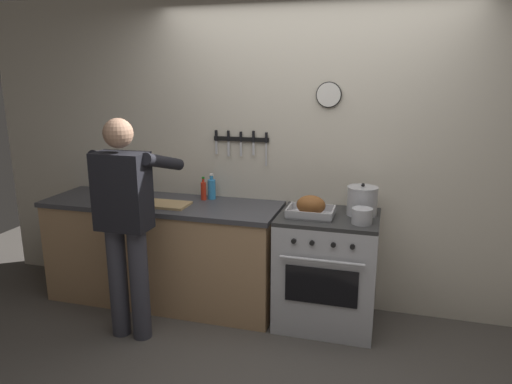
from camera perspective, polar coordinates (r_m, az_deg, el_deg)
name	(u,v)px	position (r m, az deg, el deg)	size (l,w,h in m)	color
wall_back	(310,155)	(3.93, 6.57, 4.53)	(6.00, 0.13, 2.60)	beige
counter_block	(164,251)	(4.19, -11.16, -7.10)	(2.03, 0.65, 0.90)	tan
stove	(327,270)	(3.79, 8.61, -9.32)	(0.76, 0.67, 0.90)	#BCBCC1
person_cook	(126,216)	(3.53, -15.59, -2.80)	(0.51, 0.63, 1.66)	#383842
roasting_pan	(311,207)	(3.58, 6.69, -1.86)	(0.35, 0.26, 0.16)	#B7B7BC
stock_pot	(362,201)	(3.67, 12.80, -1.05)	(0.23, 0.23, 0.25)	#B7B7BC
saucepan	(362,216)	(3.46, 12.79, -2.87)	(0.15, 0.15, 0.11)	#B7B7BC
cutting_board	(167,204)	(3.92, -10.81, -1.50)	(0.36, 0.24, 0.02)	tan
bottle_vinegar	(139,188)	(4.17, -14.04, 0.50)	(0.07, 0.07, 0.23)	#997F4C
bottle_hot_sauce	(204,190)	(4.04, -6.41, 0.20)	(0.05, 0.05, 0.20)	red
bottle_dish_soap	(212,189)	(4.06, -5.42, 0.42)	(0.07, 0.07, 0.22)	#338CCC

